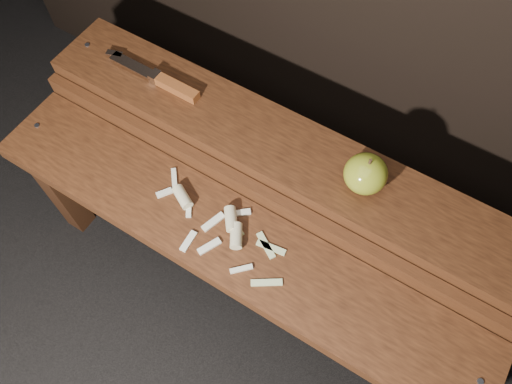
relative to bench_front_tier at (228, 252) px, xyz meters
The scene contains 6 objects.
ground 0.36m from the bench_front_tier, 90.00° to the left, with size 60.00×60.00×0.00m, color black.
bench_front_tier is the anchor object (origin of this frame).
bench_rear_tier 0.23m from the bench_front_tier, 90.00° to the left, with size 1.20×0.21×0.50m.
apple 0.35m from the bench_front_tier, 50.14° to the left, with size 0.09×0.09×0.09m.
knife 0.42m from the bench_front_tier, 143.87° to the left, with size 0.27×0.04×0.02m.
apple_scraps 0.09m from the bench_front_tier, 146.33° to the left, with size 0.36×0.16×0.03m.
Camera 1 is at (0.28, -0.39, 1.41)m, focal length 35.00 mm.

